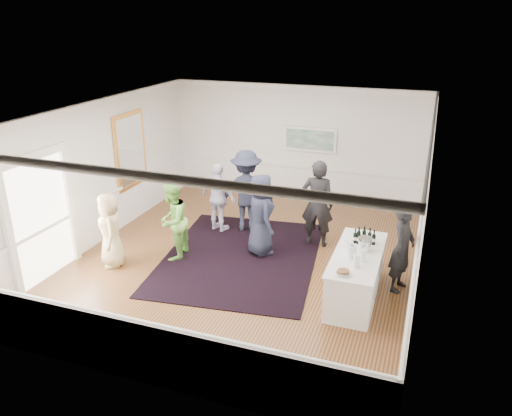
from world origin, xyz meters
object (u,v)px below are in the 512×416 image
(guest_green, at_px, (173,221))
(ice_bucket, at_px, (365,245))
(serving_table, at_px, (356,275))
(guest_tan, at_px, (110,230))
(nut_bowl, at_px, (343,272))
(bartender, at_px, (402,248))
(guest_dark_b, at_px, (318,204))
(guest_lilac, at_px, (219,198))
(guest_dark_a, at_px, (246,191))
(guest_navy, at_px, (261,215))

(guest_green, xyz_separation_m, ice_bucket, (4.03, -0.13, 0.16))
(serving_table, xyz_separation_m, guest_tan, (-4.97, -0.44, 0.34))
(guest_tan, relative_size, nut_bowl, 6.31)
(bartender, distance_m, guest_dark_b, 2.39)
(nut_bowl, bearing_deg, guest_green, 163.13)
(bartender, xyz_separation_m, guest_tan, (-5.71, -1.01, -0.07))
(guest_lilac, bearing_deg, guest_dark_a, -138.58)
(guest_tan, distance_m, guest_dark_a, 3.32)
(bartender, height_order, guest_green, bartender)
(guest_tan, xyz_separation_m, nut_bowl, (4.86, -0.42, 0.14))
(guest_navy, bearing_deg, nut_bowl, -171.83)
(guest_navy, height_order, ice_bucket, guest_navy)
(guest_dark_a, bearing_deg, guest_green, 41.61)
(guest_tan, relative_size, guest_dark_b, 0.79)
(bartender, relative_size, guest_lilac, 1.02)
(guest_lilac, xyz_separation_m, guest_dark_b, (2.39, 0.01, 0.15))
(nut_bowl, bearing_deg, guest_tan, 175.06)
(guest_dark_a, height_order, ice_bucket, guest_dark_a)
(guest_dark_a, bearing_deg, guest_dark_b, 149.70)
(serving_table, relative_size, guest_tan, 1.39)
(bartender, height_order, guest_dark_a, guest_dark_a)
(serving_table, bearing_deg, nut_bowl, -97.23)
(bartender, bearing_deg, guest_navy, 93.64)
(guest_dark_a, distance_m, guest_dark_b, 1.81)
(guest_tan, distance_m, ice_bucket, 5.11)
(guest_navy, xyz_separation_m, ice_bucket, (2.35, -0.96, 0.10))
(guest_tan, height_order, nut_bowl, guest_tan)
(serving_table, relative_size, bartender, 1.28)
(ice_bucket, bearing_deg, guest_dark_b, 126.06)
(guest_dark_a, height_order, nut_bowl, guest_dark_a)
(bartender, relative_size, guest_dark_b, 0.86)
(guest_green, distance_m, guest_lilac, 1.69)
(guest_lilac, distance_m, guest_dark_a, 0.67)
(guest_dark_a, xyz_separation_m, guest_navy, (0.74, -1.08, -0.09))
(guest_lilac, xyz_separation_m, nut_bowl, (3.49, -2.81, 0.09))
(nut_bowl, bearing_deg, ice_bucket, 78.88)
(bartender, distance_m, guest_lilac, 4.55)
(ice_bucket, bearing_deg, guest_dark_a, 146.55)
(guest_dark_a, bearing_deg, serving_table, 121.34)
(guest_dark_a, distance_m, guest_navy, 1.31)
(guest_lilac, xyz_separation_m, guest_dark_a, (0.60, 0.26, 0.15))
(bartender, height_order, guest_tan, bartender)
(bartender, xyz_separation_m, guest_dark_b, (-1.95, 1.39, 0.14))
(serving_table, xyz_separation_m, bartender, (0.74, 0.57, 0.41))
(serving_table, height_order, nut_bowl, nut_bowl)
(serving_table, distance_m, guest_dark_b, 2.36)
(ice_bucket, bearing_deg, guest_tan, -173.09)
(serving_table, xyz_separation_m, guest_dark_b, (-1.21, 1.96, 0.55))
(serving_table, bearing_deg, bartender, 37.57)
(guest_green, xyz_separation_m, guest_dark_b, (2.73, 1.66, 0.15))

